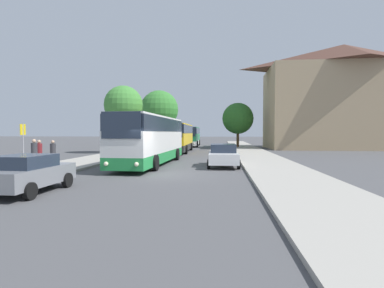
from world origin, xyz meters
name	(u,v)px	position (x,y,z in m)	size (l,w,h in m)	color
ground_plane	(157,175)	(0.00, 0.00, 0.00)	(300.00, 300.00, 0.00)	#4C4C4F
sidewalk_left	(37,172)	(-7.00, 0.00, 0.07)	(4.00, 120.00, 0.15)	#A39E93
sidewalk_right	(287,175)	(7.00, 0.00, 0.07)	(4.00, 120.00, 0.15)	#A39E93
building_right_background	(343,97)	(20.96, 28.95, 7.46)	(21.06, 11.05, 14.93)	tan
bus_front	(151,139)	(-1.54, 5.28, 1.86)	(3.04, 12.16, 3.49)	#238942
bus_middle	(178,137)	(-1.54, 19.23, 1.78)	(2.91, 11.53, 3.32)	#2D2D2D
bus_rear	(191,136)	(-1.63, 34.55, 1.72)	(3.06, 11.21, 3.21)	silver
parked_car_left_curb	(27,173)	(-3.98, -5.25, 0.77)	(2.16, 3.96, 1.48)	slate
parked_car_right_near	(223,155)	(3.68, 4.53, 0.80)	(2.17, 4.67, 1.54)	silver
bus_stop_sign	(23,142)	(-7.40, -0.58, 1.82)	(0.08, 0.45, 2.71)	gray
pedestrian_waiting_near	(53,153)	(-7.58, 2.66, 0.99)	(0.36, 0.36, 1.68)	#23232D
pedestrian_waiting_far	(39,153)	(-7.94, 1.70, 1.02)	(0.36, 0.36, 1.72)	#23232D
pedestrian_walking_back	(34,154)	(-7.77, 0.95, 1.06)	(0.36, 0.36, 1.79)	#23232D
tree_left_near	(123,105)	(-7.51, 16.96, 5.44)	(4.35, 4.35, 7.49)	brown
tree_left_far	(159,110)	(-7.32, 35.85, 6.37)	(6.69, 6.69, 9.58)	brown
tree_right_near	(238,118)	(6.06, 29.96, 4.48)	(4.73, 4.73, 6.70)	#47331E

